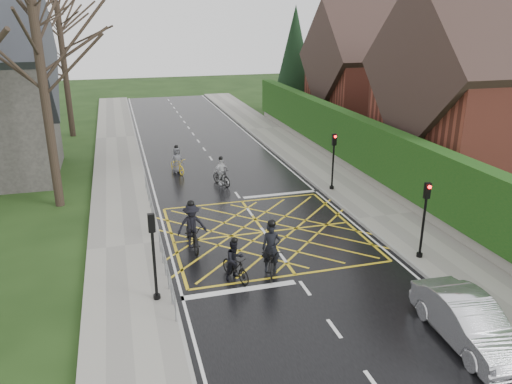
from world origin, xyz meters
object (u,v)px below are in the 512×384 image
cyclist_back (235,264)px  cyclist_mid (192,230)px  cyclist_rear (272,256)px  car (468,321)px  cyclist_front (221,175)px  cyclist_lead (177,163)px

cyclist_back → cyclist_mid: 3.25m
cyclist_rear → cyclist_back: size_ratio=1.35×
cyclist_back → car: cyclist_back is taller
cyclist_front → cyclist_rear: bearing=-113.8°
cyclist_back → car: 7.86m
cyclist_mid → cyclist_lead: bearing=82.2°
cyclist_back → cyclist_front: size_ratio=0.98×
cyclist_back → cyclist_mid: bearing=87.8°
cyclist_rear → cyclist_mid: 3.86m
cyclist_mid → cyclist_front: cyclist_mid is taller
cyclist_lead → cyclist_rear: bearing=-99.6°
cyclist_back → cyclist_mid: size_ratio=0.78×
cyclist_front → car: size_ratio=0.41×
cyclist_front → cyclist_lead: bearing=102.6°
cyclist_front → car: (3.93, -16.01, 0.08)m
cyclist_back → cyclist_front: (1.74, 10.57, -0.00)m
cyclist_rear → cyclist_mid: cyclist_rear is taller
cyclist_mid → cyclist_lead: cyclist_mid is taller
cyclist_rear → cyclist_front: 10.44m
cyclist_lead → cyclist_mid: bearing=-111.1°
cyclist_rear → cyclist_lead: cyclist_rear is taller
cyclist_front → cyclist_lead: size_ratio=0.92×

